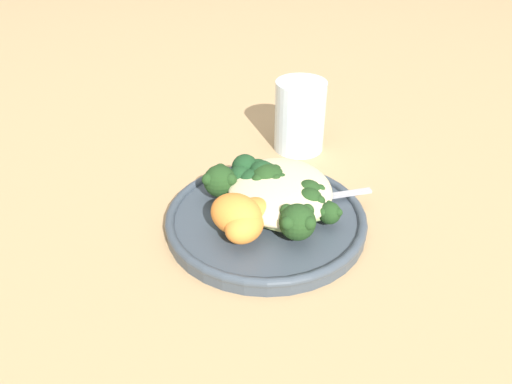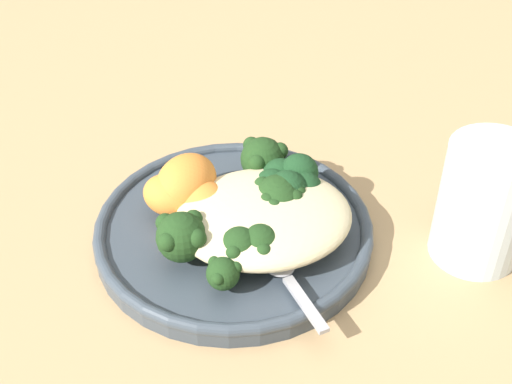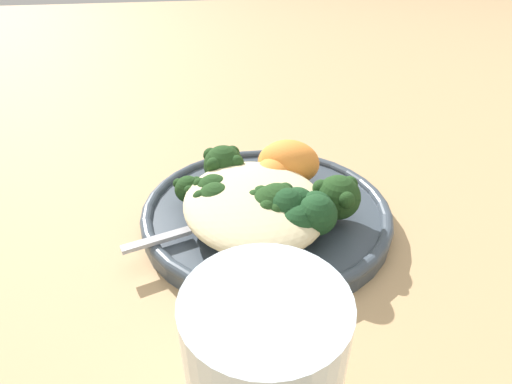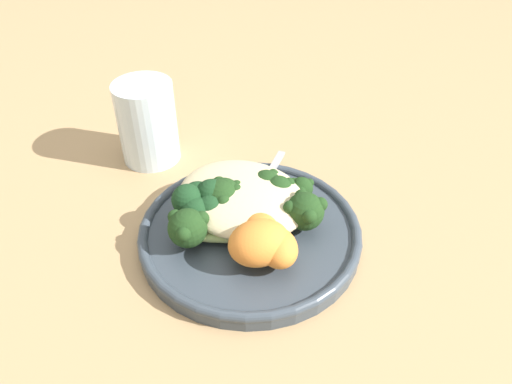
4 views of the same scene
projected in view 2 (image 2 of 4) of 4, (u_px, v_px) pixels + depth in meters
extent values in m
plane|color=tan|center=(239.00, 231.00, 0.67)|extent=(4.00, 4.00, 0.00)
cylinder|color=#38424C|center=(234.00, 233.00, 0.66)|extent=(0.25, 0.25, 0.02)
torus|color=#38424C|center=(234.00, 226.00, 0.65)|extent=(0.25, 0.25, 0.01)
ellipsoid|color=beige|center=(264.00, 217.00, 0.63)|extent=(0.16, 0.13, 0.03)
ellipsoid|color=#ADC675|center=(198.00, 222.00, 0.64)|extent=(0.05, 0.07, 0.01)
sphere|color=#1E3D19|center=(181.00, 237.00, 0.60)|extent=(0.04, 0.04, 0.04)
sphere|color=#1E3D19|center=(168.00, 242.00, 0.58)|extent=(0.02, 0.02, 0.02)
sphere|color=#1E3D19|center=(197.00, 238.00, 0.59)|extent=(0.02, 0.02, 0.02)
sphere|color=#1E3D19|center=(193.00, 219.00, 0.60)|extent=(0.02, 0.02, 0.02)
sphere|color=#1E3D19|center=(165.00, 223.00, 0.60)|extent=(0.02, 0.02, 0.02)
ellipsoid|color=#ADC675|center=(214.00, 235.00, 0.62)|extent=(0.02, 0.10, 0.02)
sphere|color=#1E3D19|center=(223.00, 274.00, 0.58)|extent=(0.03, 0.03, 0.03)
sphere|color=#1E3D19|center=(218.00, 279.00, 0.57)|extent=(0.01, 0.01, 0.01)
sphere|color=#1E3D19|center=(236.00, 268.00, 0.57)|extent=(0.01, 0.01, 0.01)
sphere|color=#1E3D19|center=(214.00, 262.00, 0.58)|extent=(0.01, 0.01, 0.01)
ellipsoid|color=#ADC675|center=(217.00, 220.00, 0.64)|extent=(0.04, 0.10, 0.01)
sphere|color=#1E3D19|center=(240.00, 247.00, 0.59)|extent=(0.04, 0.04, 0.04)
sphere|color=#1E3D19|center=(234.00, 253.00, 0.58)|extent=(0.01, 0.01, 0.01)
sphere|color=#1E3D19|center=(256.00, 240.00, 0.59)|extent=(0.01, 0.01, 0.01)
sphere|color=#1E3D19|center=(229.00, 233.00, 0.60)|extent=(0.01, 0.01, 0.01)
ellipsoid|color=#ADC675|center=(225.00, 222.00, 0.63)|extent=(0.06, 0.10, 0.02)
sphere|color=#1E3D19|center=(260.00, 245.00, 0.60)|extent=(0.04, 0.04, 0.04)
sphere|color=#1E3D19|center=(264.00, 251.00, 0.58)|extent=(0.01, 0.01, 0.01)
sphere|color=#1E3D19|center=(257.00, 228.00, 0.60)|extent=(0.01, 0.01, 0.01)
ellipsoid|color=#ADC675|center=(224.00, 206.00, 0.65)|extent=(0.10, 0.05, 0.02)
sphere|color=#1E3D19|center=(279.00, 202.00, 0.63)|extent=(0.04, 0.04, 0.04)
sphere|color=#1E3D19|center=(274.00, 207.00, 0.62)|extent=(0.02, 0.02, 0.02)
sphere|color=#1E3D19|center=(298.00, 194.00, 0.63)|extent=(0.02, 0.02, 0.02)
sphere|color=#1E3D19|center=(267.00, 187.00, 0.64)|extent=(0.02, 0.02, 0.02)
ellipsoid|color=#ADC675|center=(233.00, 205.00, 0.65)|extent=(0.08, 0.04, 0.02)
sphere|color=#1E3D19|center=(278.00, 198.00, 0.64)|extent=(0.04, 0.04, 0.04)
sphere|color=#1E3D19|center=(268.00, 202.00, 0.62)|extent=(0.02, 0.02, 0.02)
sphere|color=#1E3D19|center=(294.00, 198.00, 0.63)|extent=(0.02, 0.02, 0.02)
sphere|color=#1E3D19|center=(288.00, 182.00, 0.64)|extent=(0.02, 0.02, 0.02)
sphere|color=#1E3D19|center=(262.00, 185.00, 0.64)|extent=(0.02, 0.02, 0.02)
ellipsoid|color=#ADC675|center=(240.00, 198.00, 0.66)|extent=(0.09, 0.03, 0.01)
sphere|color=#1E3D19|center=(283.00, 183.00, 0.67)|extent=(0.03, 0.03, 0.03)
sphere|color=#1E3D19|center=(285.00, 186.00, 0.66)|extent=(0.01, 0.01, 0.01)
sphere|color=#1E3D19|center=(281.00, 173.00, 0.67)|extent=(0.01, 0.01, 0.01)
ellipsoid|color=#ADC675|center=(230.00, 192.00, 0.67)|extent=(0.08, 0.06, 0.01)
sphere|color=#1E3D19|center=(263.00, 159.00, 0.68)|extent=(0.04, 0.04, 0.04)
sphere|color=#1E3D19|center=(257.00, 163.00, 0.67)|extent=(0.02, 0.02, 0.02)
sphere|color=#1E3D19|center=(280.00, 151.00, 0.68)|extent=(0.02, 0.02, 0.02)
sphere|color=#1E3D19|center=(251.00, 145.00, 0.69)|extent=(0.02, 0.02, 0.02)
ellipsoid|color=orange|center=(170.00, 195.00, 0.65)|extent=(0.07, 0.06, 0.04)
ellipsoid|color=orange|center=(202.00, 200.00, 0.64)|extent=(0.07, 0.07, 0.03)
ellipsoid|color=orange|center=(191.00, 192.00, 0.65)|extent=(0.06, 0.06, 0.04)
ellipsoid|color=orange|center=(186.00, 182.00, 0.65)|extent=(0.08, 0.08, 0.05)
sphere|color=#193D1E|center=(272.00, 188.00, 0.66)|extent=(0.04, 0.04, 0.04)
sphere|color=#193D1E|center=(287.00, 190.00, 0.64)|extent=(0.04, 0.04, 0.04)
sphere|color=#193D1E|center=(303.00, 190.00, 0.65)|extent=(0.04, 0.04, 0.04)
sphere|color=#193D1E|center=(299.00, 173.00, 0.66)|extent=(0.04, 0.04, 0.04)
sphere|color=#193D1E|center=(280.00, 177.00, 0.67)|extent=(0.04, 0.04, 0.04)
cube|color=#A3A3A8|center=(305.00, 304.00, 0.57)|extent=(0.02, 0.06, 0.00)
ellipsoid|color=#A3A3A8|center=(277.00, 261.00, 0.60)|extent=(0.04, 0.05, 0.01)
cylinder|color=silver|center=(484.00, 203.00, 0.61)|extent=(0.08, 0.08, 0.11)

